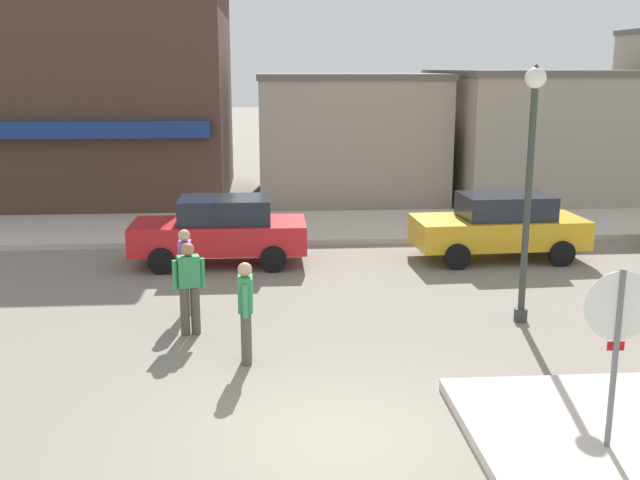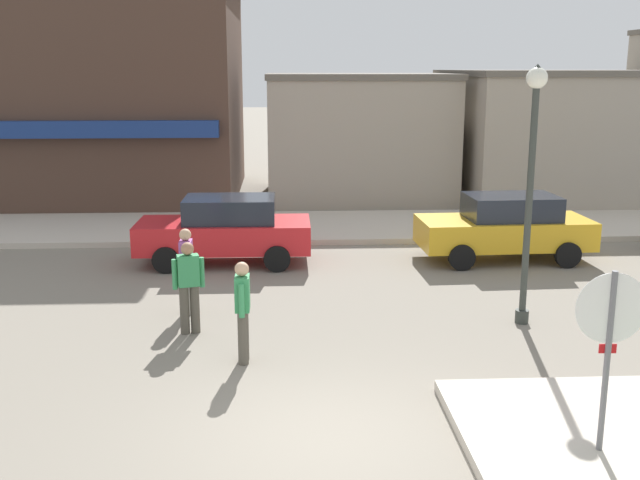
{
  "view_description": "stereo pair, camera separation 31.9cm",
  "coord_description": "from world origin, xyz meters",
  "px_view_note": "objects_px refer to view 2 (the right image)",
  "views": [
    {
      "loc": [
        -0.91,
        -8.36,
        4.48
      ],
      "look_at": [
        0.07,
        4.5,
        1.5
      ],
      "focal_mm": 42.0,
      "sensor_mm": 36.0,
      "label": 1
    },
    {
      "loc": [
        -0.59,
        -8.38,
        4.48
      ],
      "look_at": [
        0.07,
        4.5,
        1.5
      ],
      "focal_mm": 42.0,
      "sensor_mm": 36.0,
      "label": 2
    }
  ],
  "objects_px": {
    "parked_car_nearest": "(226,229)",
    "pedestrian_crossing_far": "(189,285)",
    "parked_car_second": "(505,226)",
    "lamp_post": "(532,159)",
    "stop_sign": "(609,338)",
    "pedestrian_crossing_near": "(187,268)",
    "pedestrian_kerb_side": "(243,309)"
  },
  "relations": [
    {
      "from": "lamp_post",
      "to": "pedestrian_crossing_far",
      "type": "distance_m",
      "value": 6.25
    },
    {
      "from": "parked_car_nearest",
      "to": "parked_car_second",
      "type": "distance_m",
      "value": 6.61
    },
    {
      "from": "pedestrian_crossing_near",
      "to": "pedestrian_crossing_far",
      "type": "xyz_separation_m",
      "value": [
        0.17,
        -1.09,
        0.0
      ]
    },
    {
      "from": "parked_car_second",
      "to": "parked_car_nearest",
      "type": "bearing_deg",
      "value": 179.61
    },
    {
      "from": "stop_sign",
      "to": "lamp_post",
      "type": "distance_m",
      "value": 5.08
    },
    {
      "from": "stop_sign",
      "to": "parked_car_second",
      "type": "distance_m",
      "value": 9.5
    },
    {
      "from": "parked_car_nearest",
      "to": "pedestrian_crossing_far",
      "type": "bearing_deg",
      "value": -93.39
    },
    {
      "from": "pedestrian_crossing_near",
      "to": "pedestrian_crossing_far",
      "type": "relative_size",
      "value": 1.0
    },
    {
      "from": "parked_car_nearest",
      "to": "pedestrian_crossing_far",
      "type": "distance_m",
      "value": 4.78
    },
    {
      "from": "lamp_post",
      "to": "pedestrian_crossing_near",
      "type": "bearing_deg",
      "value": 171.86
    },
    {
      "from": "parked_car_second",
      "to": "pedestrian_crossing_near",
      "type": "distance_m",
      "value": 7.94
    },
    {
      "from": "parked_car_nearest",
      "to": "pedestrian_crossing_far",
      "type": "xyz_separation_m",
      "value": [
        -0.28,
        -4.77,
        0.06
      ]
    },
    {
      "from": "pedestrian_crossing_near",
      "to": "parked_car_nearest",
      "type": "bearing_deg",
      "value": 82.99
    },
    {
      "from": "parked_car_nearest",
      "to": "pedestrian_crossing_near",
      "type": "distance_m",
      "value": 3.71
    },
    {
      "from": "parked_car_second",
      "to": "lamp_post",
      "type": "bearing_deg",
      "value": -102.52
    },
    {
      "from": "lamp_post",
      "to": "parked_car_nearest",
      "type": "xyz_separation_m",
      "value": [
        -5.61,
        4.54,
        -2.15
      ]
    },
    {
      "from": "parked_car_nearest",
      "to": "parked_car_second",
      "type": "relative_size",
      "value": 0.99
    },
    {
      "from": "pedestrian_crossing_far",
      "to": "pedestrian_kerb_side",
      "type": "bearing_deg",
      "value": -54.08
    },
    {
      "from": "pedestrian_crossing_far",
      "to": "parked_car_nearest",
      "type": "bearing_deg",
      "value": 86.61
    },
    {
      "from": "pedestrian_kerb_side",
      "to": "pedestrian_crossing_far",
      "type": "bearing_deg",
      "value": 125.92
    },
    {
      "from": "parked_car_second",
      "to": "pedestrian_kerb_side",
      "type": "xyz_separation_m",
      "value": [
        -5.9,
        -6.09,
        0.06
      ]
    },
    {
      "from": "stop_sign",
      "to": "pedestrian_crossing_far",
      "type": "bearing_deg",
      "value": 138.81
    },
    {
      "from": "lamp_post",
      "to": "pedestrian_crossing_near",
      "type": "distance_m",
      "value": 6.47
    },
    {
      "from": "lamp_post",
      "to": "pedestrian_crossing_far",
      "type": "xyz_separation_m",
      "value": [
        -5.89,
        -0.23,
        -2.09
      ]
    },
    {
      "from": "pedestrian_crossing_far",
      "to": "pedestrian_kerb_side",
      "type": "xyz_separation_m",
      "value": [
        0.98,
        -1.36,
        0.0
      ]
    },
    {
      "from": "stop_sign",
      "to": "parked_car_second",
      "type": "bearing_deg",
      "value": 80.08
    },
    {
      "from": "parked_car_nearest",
      "to": "pedestrian_crossing_far",
      "type": "relative_size",
      "value": 2.49
    },
    {
      "from": "parked_car_nearest",
      "to": "pedestrian_crossing_near",
      "type": "bearing_deg",
      "value": -97.01
    },
    {
      "from": "pedestrian_crossing_near",
      "to": "parked_car_second",
      "type": "bearing_deg",
      "value": 27.25
    },
    {
      "from": "parked_car_second",
      "to": "pedestrian_crossing_near",
      "type": "height_order",
      "value": "pedestrian_crossing_near"
    },
    {
      "from": "parked_car_second",
      "to": "pedestrian_crossing_far",
      "type": "xyz_separation_m",
      "value": [
        -6.89,
        -4.73,
        0.06
      ]
    },
    {
      "from": "stop_sign",
      "to": "parked_car_nearest",
      "type": "distance_m",
      "value": 10.63
    }
  ]
}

